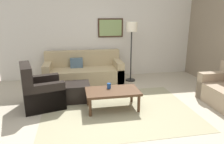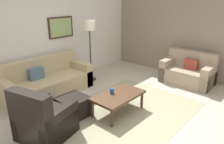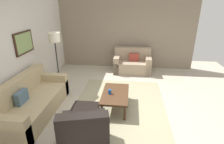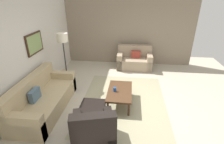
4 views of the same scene
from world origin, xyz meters
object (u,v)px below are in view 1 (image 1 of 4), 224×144
Objects in this scene: couch_main at (84,72)px; lamp_standing at (132,33)px; framed_artwork at (111,28)px; armchair_leather at (39,93)px; ottoman at (77,92)px; cup at (109,86)px; coffee_table at (113,93)px.

lamp_standing reaches higher than couch_main.
framed_artwork is at bearing 25.56° from couch_main.
ottoman is (0.80, 0.20, -0.11)m from armchair_leather.
couch_main is at bearing 103.16° from cup.
coffee_table is (0.49, -1.99, 0.06)m from couch_main.
couch_main is at bearing 103.74° from coffee_table.
ottoman is 0.73× the size of framed_artwork.
armchair_leather is 1.27× the size of framed_artwork.
coffee_table is 2.27m from lamp_standing.
armchair_leather is at bearing -165.74° from ottoman.
armchair_leather is 8.85× the size of cup.
cup is at bearing -76.84° from couch_main.
couch_main is 1.41m from ottoman.
coffee_table is at bearing -116.41° from lamp_standing.
ottoman is 0.51× the size of coffee_table.
framed_artwork is at bearing 78.83° from cup.
coffee_table is at bearing -68.48° from cup.
couch_main is at bearing 80.94° from ottoman.
cup is at bearing -10.16° from armchair_leather.
framed_artwork is (1.10, 1.81, 1.32)m from ottoman.
lamp_standing is 0.79m from framed_artwork.
couch_main is 1.57m from framed_artwork.
framed_artwork is (1.91, 2.02, 1.21)m from armchair_leather.
armchair_leather is 1.74× the size of ottoman.
coffee_table is 0.64× the size of lamp_standing.
coffee_table is 0.18m from cup.
couch_main reaches higher than coffee_table.
lamp_standing is at bearing 60.45° from cup.
cup reaches higher than coffee_table.
framed_artwork reaches higher than ottoman.
lamp_standing reaches higher than coffee_table.
coffee_table is (0.71, -0.60, 0.16)m from ottoman.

